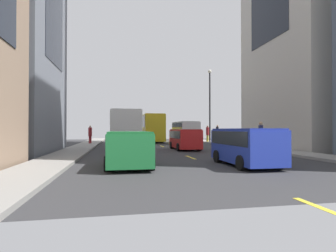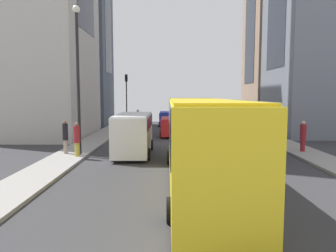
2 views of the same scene
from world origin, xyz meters
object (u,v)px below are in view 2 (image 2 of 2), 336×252
object	(u,v)px
delivery_van_white	(134,131)
pedestrian_crossing_near	(303,135)
car_green_0	(211,119)
car_blue_1	(167,118)
pedestrian_crossing_mid	(65,136)
streetcar_yellow	(199,135)
pedestrian_waiting_curb	(138,119)
city_bus_white	(237,119)
pedestrian_walking_far	(77,138)
car_red_2	(171,125)
traffic_light_near_corner	(126,90)

from	to	relation	value
delivery_van_white	pedestrian_crossing_near	bearing A→B (deg)	-177.94
car_green_0	car_blue_1	bearing A→B (deg)	-7.94
pedestrian_crossing_near	pedestrian_crossing_mid	bearing A→B (deg)	26.96
streetcar_yellow	car_blue_1	distance (m)	25.98
delivery_van_white	pedestrian_crossing_mid	world-z (taller)	delivery_van_white
delivery_van_white	pedestrian_waiting_curb	world-z (taller)	delivery_van_white
pedestrian_crossing_near	car_blue_1	bearing A→B (deg)	-40.74
delivery_van_white	pedestrian_crossing_near	distance (m)	10.86
city_bus_white	pedestrian_walking_far	bearing A→B (deg)	22.54
car_red_2	delivery_van_white	bearing A→B (deg)	75.46
traffic_light_near_corner	streetcar_yellow	bearing A→B (deg)	103.31
city_bus_white	pedestrian_walking_far	world-z (taller)	city_bus_white
car_blue_1	pedestrian_waiting_curb	distance (m)	5.18
streetcar_yellow	delivery_van_white	world-z (taller)	streetcar_yellow
car_red_2	traffic_light_near_corner	size ratio (longest dim) A/B	0.71
car_green_0	pedestrian_crossing_near	bearing A→B (deg)	101.01
city_bus_white	pedestrian_crossing_near	xyz separation A→B (m)	(-3.67, 2.68, -0.83)
car_green_0	traffic_light_near_corner	world-z (taller)	traffic_light_near_corner
city_bus_white	car_green_0	xyz separation A→B (m)	(-0.18, -15.31, -1.08)
city_bus_white	delivery_van_white	xyz separation A→B (m)	(7.17, 3.07, -0.50)
pedestrian_crossing_near	pedestrian_crossing_mid	xyz separation A→B (m)	(15.03, 0.77, 0.08)
car_green_0	car_red_2	bearing A→B (deg)	61.47
car_green_0	pedestrian_walking_far	distance (m)	22.28
streetcar_yellow	car_red_2	distance (m)	16.16
city_bus_white	streetcar_yellow	distance (m)	10.54
car_red_2	pedestrian_waiting_curb	size ratio (longest dim) A/B	2.04
car_blue_1	pedestrian_walking_far	world-z (taller)	pedestrian_walking_far
delivery_van_white	car_red_2	world-z (taller)	delivery_van_white
delivery_van_white	pedestrian_waiting_curb	distance (m)	15.07
city_bus_white	car_red_2	size ratio (longest dim) A/B	2.77
car_red_2	pedestrian_crossing_near	bearing A→B (deg)	133.48
streetcar_yellow	delivery_van_white	size ratio (longest dim) A/B	2.25
car_blue_1	city_bus_white	bearing A→B (deg)	107.79
pedestrian_waiting_curb	pedestrian_walking_far	bearing A→B (deg)	84.62
city_bus_white	traffic_light_near_corner	bearing A→B (deg)	-60.34
streetcar_yellow	pedestrian_crossing_mid	distance (m)	10.02
pedestrian_crossing_mid	delivery_van_white	bearing A→B (deg)	49.82
pedestrian_waiting_curb	streetcar_yellow	bearing A→B (deg)	103.81
pedestrian_walking_far	pedestrian_crossing_mid	size ratio (longest dim) A/B	0.98
pedestrian_crossing_mid	car_green_0	bearing A→B (deg)	103.07
streetcar_yellow	pedestrian_crossing_mid	world-z (taller)	streetcar_yellow
car_green_0	pedestrian_walking_far	size ratio (longest dim) A/B	2.21
delivery_van_white	car_green_0	size ratio (longest dim) A/B	1.28
city_bus_white	car_blue_1	size ratio (longest dim) A/B	2.87
delivery_van_white	car_green_0	bearing A→B (deg)	-111.80
car_red_2	pedestrian_walking_far	distance (m)	11.94
car_red_2	car_blue_1	bearing A→B (deg)	-87.76
traffic_light_near_corner	city_bus_white	bearing A→B (deg)	119.66
delivery_van_white	pedestrian_crossing_mid	size ratio (longest dim) A/B	2.76
car_red_2	traffic_light_near_corner	distance (m)	13.61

